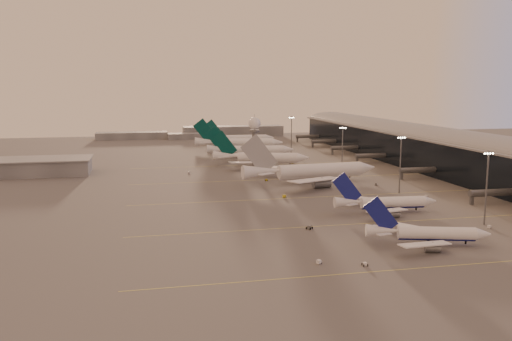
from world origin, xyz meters
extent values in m
plane|color=#4F4C4C|center=(0.00, 0.00, 0.00)|extent=(700.00, 700.00, 0.00)
cube|color=#ECE353|center=(30.00, -35.00, 0.01)|extent=(180.00, 0.25, 0.02)
cube|color=#ECE353|center=(30.00, 10.00, 0.01)|extent=(180.00, 0.25, 0.02)
cube|color=#ECE353|center=(30.00, 55.00, 0.01)|extent=(180.00, 0.25, 0.02)
cube|color=#ECE353|center=(30.00, 100.00, 0.01)|extent=(180.00, 0.25, 0.02)
cube|color=#ECE353|center=(30.00, 150.00, 0.01)|extent=(180.00, 0.25, 0.02)
cube|color=black|center=(108.00, 110.00, 9.00)|extent=(36.00, 360.00, 18.00)
cylinder|color=slate|center=(108.00, 110.00, 18.00)|extent=(10.08, 360.00, 10.08)
cube|color=slate|center=(108.00, 110.00, 18.20)|extent=(40.00, 362.00, 0.80)
cylinder|color=#585A5F|center=(82.00, 28.00, 4.50)|extent=(22.00, 2.80, 2.80)
cube|color=#585A5F|center=(72.00, 28.00, 2.20)|extent=(1.20, 1.20, 4.40)
cylinder|color=#585A5F|center=(82.00, 86.00, 4.50)|extent=(22.00, 2.80, 2.80)
cube|color=#585A5F|center=(72.00, 86.00, 2.20)|extent=(1.20, 1.20, 4.40)
cylinder|color=#585A5F|center=(82.00, 142.00, 4.50)|extent=(22.00, 2.80, 2.80)
cube|color=#585A5F|center=(72.00, 142.00, 2.20)|extent=(1.20, 1.20, 4.40)
cylinder|color=#585A5F|center=(82.00, 184.00, 4.50)|extent=(22.00, 2.80, 2.80)
cube|color=#585A5F|center=(72.00, 184.00, 2.20)|extent=(1.20, 1.20, 4.40)
cylinder|color=#585A5F|center=(82.00, 226.00, 4.50)|extent=(22.00, 2.80, 2.80)
cube|color=#585A5F|center=(72.00, 226.00, 2.20)|extent=(1.20, 1.20, 4.40)
cylinder|color=#585A5F|center=(82.00, 266.00, 4.50)|extent=(22.00, 2.80, 2.80)
cube|color=#585A5F|center=(72.00, 266.00, 2.20)|extent=(1.20, 1.20, 4.40)
cube|color=slate|center=(-120.00, 140.00, 4.00)|extent=(80.00, 25.00, 8.00)
cube|color=slate|center=(-120.00, 140.00, 8.20)|extent=(82.00, 27.00, 0.60)
cylinder|color=#585A5F|center=(5.00, 120.00, 11.00)|extent=(2.60, 2.60, 22.00)
cylinder|color=#585A5F|center=(5.00, 120.00, 22.50)|extent=(5.20, 5.20, 1.20)
sphere|color=white|center=(5.00, 120.00, 26.40)|extent=(6.40, 6.40, 6.40)
cylinder|color=#585A5F|center=(5.00, 120.00, 30.10)|extent=(0.16, 0.16, 2.00)
cylinder|color=#585A5F|center=(58.00, 0.00, 12.50)|extent=(0.56, 0.56, 25.00)
cube|color=#585A5F|center=(58.00, 0.00, 24.50)|extent=(3.60, 0.25, 0.25)
sphere|color=#FFEABF|center=(56.50, 0.00, 24.10)|extent=(0.56, 0.56, 0.56)
sphere|color=#FFEABF|center=(57.50, 0.00, 24.10)|extent=(0.56, 0.56, 0.56)
sphere|color=#FFEABF|center=(58.50, 0.00, 24.10)|extent=(0.56, 0.56, 0.56)
sphere|color=#FFEABF|center=(59.50, 0.00, 24.10)|extent=(0.56, 0.56, 0.56)
cylinder|color=#585A5F|center=(55.00, 55.00, 12.50)|extent=(0.56, 0.56, 25.00)
cube|color=#585A5F|center=(55.00, 55.00, 24.50)|extent=(3.60, 0.25, 0.25)
sphere|color=#FFEABF|center=(53.50, 55.00, 24.10)|extent=(0.56, 0.56, 0.56)
sphere|color=#FFEABF|center=(54.50, 55.00, 24.10)|extent=(0.56, 0.56, 0.56)
sphere|color=#FFEABF|center=(55.50, 55.00, 24.10)|extent=(0.56, 0.56, 0.56)
sphere|color=#FFEABF|center=(56.50, 55.00, 24.10)|extent=(0.56, 0.56, 0.56)
cylinder|color=#585A5F|center=(50.00, 110.00, 12.50)|extent=(0.56, 0.56, 25.00)
cube|color=#585A5F|center=(50.00, 110.00, 24.50)|extent=(3.60, 0.25, 0.25)
sphere|color=#FFEABF|center=(48.50, 110.00, 24.10)|extent=(0.56, 0.56, 0.56)
sphere|color=#FFEABF|center=(49.50, 110.00, 24.10)|extent=(0.56, 0.56, 0.56)
sphere|color=#FFEABF|center=(50.50, 110.00, 24.10)|extent=(0.56, 0.56, 0.56)
sphere|color=#FFEABF|center=(51.50, 110.00, 24.10)|extent=(0.56, 0.56, 0.56)
cylinder|color=#585A5F|center=(48.00, 200.00, 12.50)|extent=(0.56, 0.56, 25.00)
cube|color=#585A5F|center=(48.00, 200.00, 24.50)|extent=(3.60, 0.25, 0.25)
sphere|color=#FFEABF|center=(46.50, 200.00, 24.10)|extent=(0.56, 0.56, 0.56)
sphere|color=#FFEABF|center=(47.50, 200.00, 24.10)|extent=(0.56, 0.56, 0.56)
sphere|color=#FFEABF|center=(48.50, 200.00, 24.10)|extent=(0.56, 0.56, 0.56)
sphere|color=#FFEABF|center=(49.50, 200.00, 24.10)|extent=(0.56, 0.56, 0.56)
cube|color=slate|center=(-60.00, 320.00, 3.00)|extent=(60.00, 18.00, 6.00)
cube|color=slate|center=(30.00, 330.00, 4.50)|extent=(90.00, 20.00, 9.00)
cube|color=slate|center=(-10.00, 310.00, 2.50)|extent=(40.00, 15.00, 5.00)
cylinder|color=white|center=(29.78, -17.73, 3.09)|extent=(22.39, 9.93, 3.78)
cylinder|color=navy|center=(29.78, -17.73, 2.24)|extent=(21.66, 8.79, 2.72)
cone|color=white|center=(42.50, -21.49, 3.09)|extent=(5.20, 4.85, 3.78)
cone|color=white|center=(14.65, -13.26, 3.56)|extent=(10.01, 6.27, 3.78)
cube|color=white|center=(21.90, -25.11, 2.42)|extent=(16.50, 6.86, 1.19)
cylinder|color=slate|center=(25.13, -23.77, 0.70)|extent=(4.82, 3.58, 2.46)
cube|color=slate|center=(25.13, -23.77, 1.76)|extent=(0.36, 0.32, 1.51)
cube|color=white|center=(27.19, -7.25, 2.42)|extent=(14.08, 13.92, 1.19)
cylinder|color=slate|center=(29.16, -10.13, 0.70)|extent=(4.82, 3.58, 2.46)
cube|color=slate|center=(29.16, -10.13, 1.76)|extent=(0.36, 0.32, 1.51)
cube|color=navy|center=(14.21, -13.13, 8.24)|extent=(10.06, 3.28, 11.28)
cube|color=white|center=(13.46, -17.39, 3.65)|extent=(4.51, 2.30, 0.25)
cube|color=white|center=(15.90, -9.14, 3.65)|extent=(4.26, 4.09, 0.25)
cylinder|color=black|center=(37.88, -20.13, 0.50)|extent=(0.50, 0.50, 1.00)
cylinder|color=black|center=(28.68, -15.12, 0.55)|extent=(1.19, 0.79, 1.10)
cylinder|color=black|center=(27.44, -19.32, 0.55)|extent=(1.19, 0.79, 1.10)
cylinder|color=white|center=(35.93, 22.73, 3.32)|extent=(24.15, 6.09, 4.07)
cylinder|color=navy|center=(35.93, 22.73, 2.40)|extent=(23.57, 4.91, 2.93)
cone|color=white|center=(50.13, 21.51, 3.32)|extent=(4.95, 4.45, 4.07)
cone|color=white|center=(19.04, 24.17, 3.83)|extent=(10.33, 4.91, 4.07)
cube|color=white|center=(29.23, 13.26, 2.61)|extent=(17.46, 10.46, 1.28)
cylinder|color=slate|center=(32.33, 15.37, 0.75)|extent=(4.83, 3.03, 2.64)
cube|color=slate|center=(32.33, 15.37, 1.89)|extent=(0.34, 0.29, 1.63)
cube|color=white|center=(30.94, 33.20, 2.61)|extent=(16.68, 12.74, 1.28)
cylinder|color=slate|center=(33.64, 30.60, 0.75)|extent=(4.83, 3.03, 2.64)
cube|color=slate|center=(33.64, 30.60, 1.89)|extent=(0.34, 0.29, 1.63)
cube|color=navy|center=(18.54, 24.22, 8.86)|extent=(11.15, 1.32, 12.12)
cube|color=white|center=(18.68, 19.56, 3.93)|extent=(4.94, 3.28, 0.27)
cube|color=white|center=(19.47, 28.78, 3.93)|extent=(4.86, 3.86, 0.27)
cylinder|color=black|center=(44.97, 21.96, 0.54)|extent=(0.54, 0.54, 1.07)
cylinder|color=black|center=(34.21, 25.24, 0.59)|extent=(1.22, 0.63, 1.18)
cylinder|color=black|center=(33.81, 20.55, 0.59)|extent=(1.22, 0.63, 1.18)
cylinder|color=white|center=(30.10, 87.35, 4.54)|extent=(42.35, 10.37, 6.55)
cylinder|color=white|center=(30.10, 87.35, 3.07)|extent=(41.35, 8.47, 4.72)
cone|color=white|center=(55.02, 89.64, 4.54)|extent=(8.68, 7.27, 6.55)
cone|color=white|center=(0.47, 84.62, 5.36)|extent=(18.11, 8.14, 6.55)
cube|color=white|center=(21.51, 69.05, 3.40)|extent=(28.99, 22.34, 1.95)
cylinder|color=slate|center=(26.19, 73.61, 0.74)|extent=(8.47, 4.99, 4.26)
cube|color=slate|center=(26.19, 73.61, 2.25)|extent=(0.34, 0.29, 2.62)
cube|color=white|center=(18.31, 103.77, 3.40)|extent=(30.45, 18.06, 1.95)
cylinder|color=slate|center=(23.74, 100.13, 0.74)|extent=(8.47, 4.99, 4.26)
cube|color=slate|center=(23.74, 100.13, 2.25)|extent=(0.34, 0.29, 2.62)
cube|color=#989A9F|center=(-0.41, 84.54, 13.10)|extent=(18.12, 2.03, 19.44)
cube|color=white|center=(0.86, 76.50, 5.53)|extent=(8.52, 6.81, 0.26)
cube|color=white|center=(-0.63, 92.67, 5.53)|extent=(8.67, 5.72, 0.26)
cylinder|color=black|center=(45.96, 88.81, 0.53)|extent=(0.53, 0.53, 1.06)
cylinder|color=black|center=(26.52, 89.35, 0.58)|extent=(1.21, 0.63, 1.16)
cylinder|color=black|center=(26.94, 84.72, 0.58)|extent=(1.21, 0.63, 1.16)
cylinder|color=white|center=(17.78, 144.23, 3.89)|extent=(34.30, 15.07, 5.51)
cylinder|color=white|center=(17.78, 144.23, 2.65)|extent=(33.20, 13.40, 3.97)
cone|color=white|center=(37.31, 138.39, 3.89)|extent=(7.91, 7.17, 5.51)
cone|color=white|center=(-5.44, 151.18, 4.58)|extent=(15.30, 9.38, 5.51)
cube|color=white|center=(5.60, 132.88, 2.93)|extent=(25.44, 10.51, 1.63)
cylinder|color=slate|center=(10.58, 134.94, 0.66)|extent=(7.36, 5.33, 3.58)
cube|color=slate|center=(10.58, 134.94, 1.97)|extent=(0.34, 0.31, 2.20)
cube|color=white|center=(13.84, 160.41, 2.93)|extent=(21.68, 21.52, 1.63)
cylinder|color=slate|center=(16.87, 155.95, 0.66)|extent=(7.36, 5.33, 3.58)
cube|color=slate|center=(16.87, 155.95, 1.97)|extent=(0.34, 0.31, 2.20)
cube|color=#033836|center=(-6.12, 151.38, 11.16)|extent=(14.61, 4.66, 16.30)
cube|color=white|center=(-7.56, 144.92, 4.72)|extent=(6.93, 3.52, 0.24)
cube|color=white|center=(-3.77, 157.58, 4.72)|extent=(6.54, 6.30, 0.24)
cylinder|color=black|center=(30.22, 140.51, 0.47)|extent=(0.47, 0.47, 0.95)
cylinder|color=black|center=(15.74, 147.02, 0.52)|extent=(1.14, 0.75, 1.04)
cylinder|color=black|center=(14.55, 143.02, 0.52)|extent=(1.14, 0.75, 1.04)
cylinder|color=white|center=(19.25, 180.18, 3.93)|extent=(34.89, 10.61, 5.56)
cylinder|color=white|center=(19.25, 180.18, 2.68)|extent=(33.97, 8.97, 4.00)
cone|color=white|center=(39.57, 177.13, 3.93)|extent=(7.42, 6.48, 5.56)
cone|color=white|center=(-4.92, 183.81, 4.62)|extent=(15.11, 7.64, 5.56)
cube|color=white|center=(8.71, 167.12, 2.95)|extent=(25.51, 13.80, 1.64)
cylinder|color=slate|center=(13.38, 169.88, 0.67)|extent=(7.13, 4.56, 3.61)
cube|color=slate|center=(13.38, 169.88, 1.98)|extent=(0.32, 0.28, 2.22)
cube|color=white|center=(13.01, 195.77, 2.95)|extent=(23.54, 19.54, 1.64)
cylinder|color=slate|center=(16.67, 191.76, 0.67)|extent=(7.13, 4.56, 3.61)
cube|color=slate|center=(16.67, 191.76, 1.98)|extent=(0.32, 0.28, 2.22)
cube|color=#033836|center=(-5.64, 183.92, 11.25)|extent=(15.16, 2.60, 16.44)
cube|color=white|center=(-6.15, 177.26, 4.76)|extent=(7.11, 4.39, 0.24)
cube|color=white|center=(-4.18, 190.44, 4.76)|extent=(6.91, 5.84, 0.24)
cylinder|color=black|center=(32.19, 178.24, 0.48)|extent=(0.48, 0.48, 0.96)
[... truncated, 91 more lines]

